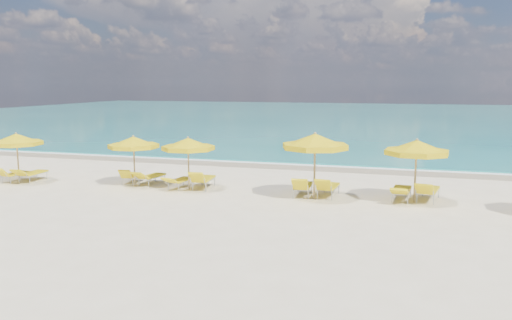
# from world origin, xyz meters

# --- Properties ---
(ground_plane) EXTENTS (120.00, 120.00, 0.00)m
(ground_plane) POSITION_xyz_m (0.00, 0.00, 0.00)
(ground_plane) COLOR beige
(ocean) EXTENTS (120.00, 80.00, 0.30)m
(ocean) POSITION_xyz_m (0.00, 48.00, 0.00)
(ocean) COLOR #14736F
(ocean) RESTS_ON ground
(wet_sand_band) EXTENTS (120.00, 2.60, 0.01)m
(wet_sand_band) POSITION_xyz_m (0.00, 7.40, 0.00)
(wet_sand_band) COLOR tan
(wet_sand_band) RESTS_ON ground
(foam_line) EXTENTS (120.00, 1.20, 0.03)m
(foam_line) POSITION_xyz_m (0.00, 8.20, 0.00)
(foam_line) COLOR white
(foam_line) RESTS_ON ground
(whitecap_near) EXTENTS (14.00, 0.36, 0.05)m
(whitecap_near) POSITION_xyz_m (-6.00, 17.00, 0.00)
(whitecap_near) COLOR white
(whitecap_near) RESTS_ON ground
(whitecap_far) EXTENTS (18.00, 0.30, 0.05)m
(whitecap_far) POSITION_xyz_m (8.00, 24.00, 0.00)
(whitecap_far) COLOR white
(whitecap_far) RESTS_ON ground
(umbrella_1) EXTENTS (2.73, 2.73, 2.29)m
(umbrella_1) POSITION_xyz_m (-10.59, -0.52, 1.95)
(umbrella_1) COLOR tan
(umbrella_1) RESTS_ON ground
(umbrella_2) EXTENTS (2.84, 2.84, 2.23)m
(umbrella_2) POSITION_xyz_m (-5.19, 0.32, 1.90)
(umbrella_2) COLOR tan
(umbrella_2) RESTS_ON ground
(umbrella_3) EXTENTS (2.92, 2.92, 2.26)m
(umbrella_3) POSITION_xyz_m (-2.60, 0.27, 1.93)
(umbrella_3) COLOR tan
(umbrella_3) RESTS_ON ground
(umbrella_4) EXTENTS (2.78, 2.78, 2.62)m
(umbrella_4) POSITION_xyz_m (2.77, 0.11, 2.23)
(umbrella_4) COLOR tan
(umbrella_4) RESTS_ON ground
(umbrella_5) EXTENTS (2.97, 2.97, 2.44)m
(umbrella_5) POSITION_xyz_m (6.51, 0.55, 2.08)
(umbrella_5) COLOR tan
(umbrella_5) RESTS_ON ground
(lounger_1_left) EXTENTS (0.71, 1.67, 0.77)m
(lounger_1_left) POSITION_xyz_m (-10.98, -0.32, 0.21)
(lounger_1_left) COLOR #A5A8AD
(lounger_1_left) RESTS_ON ground
(lounger_1_right) EXTENTS (0.69, 1.89, 0.75)m
(lounger_1_right) POSITION_xyz_m (-10.22, -0.10, 0.22)
(lounger_1_right) COLOR #A5A8AD
(lounger_1_right) RESTS_ON ground
(lounger_2_left) EXTENTS (0.83, 1.64, 0.77)m
(lounger_2_left) POSITION_xyz_m (-5.70, 0.84, 0.20)
(lounger_2_left) COLOR #A5A8AD
(lounger_2_left) RESTS_ON ground
(lounger_2_right) EXTENTS (0.87, 1.86, 0.73)m
(lounger_2_right) POSITION_xyz_m (-4.66, 0.82, 0.22)
(lounger_2_right) COLOR #A5A8AD
(lounger_2_right) RESTS_ON ground
(lounger_3_left) EXTENTS (0.83, 1.82, 0.65)m
(lounger_3_left) POSITION_xyz_m (-3.07, 0.43, 0.21)
(lounger_3_left) COLOR #A5A8AD
(lounger_3_left) RESTS_ON ground
(lounger_3_right) EXTENTS (0.79, 1.94, 0.91)m
(lounger_3_right) POSITION_xyz_m (-2.10, 0.67, 0.24)
(lounger_3_right) COLOR #A5A8AD
(lounger_3_right) RESTS_ON ground
(lounger_4_left) EXTENTS (0.76, 1.92, 0.91)m
(lounger_4_left) POSITION_xyz_m (2.25, 0.49, 0.24)
(lounger_4_left) COLOR #A5A8AD
(lounger_4_left) RESTS_ON ground
(lounger_4_right) EXTENTS (0.79, 1.91, 0.91)m
(lounger_4_right) POSITION_xyz_m (3.24, 0.64, 0.24)
(lounger_4_right) COLOR #A5A8AD
(lounger_4_right) RESTS_ON ground
(lounger_5_left) EXTENTS (0.82, 2.08, 0.74)m
(lounger_5_left) POSITION_xyz_m (6.04, 0.79, 0.24)
(lounger_5_left) COLOR #A5A8AD
(lounger_5_left) RESTS_ON ground
(lounger_5_right) EXTENTS (1.04, 2.09, 0.89)m
(lounger_5_right) POSITION_xyz_m (7.02, 1.01, 0.25)
(lounger_5_right) COLOR #A5A8AD
(lounger_5_right) RESTS_ON ground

